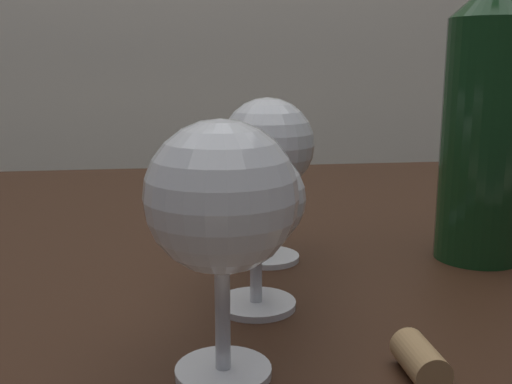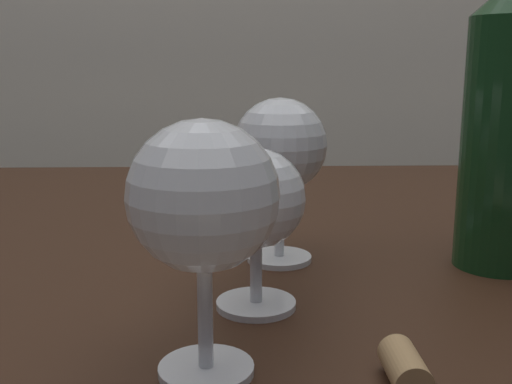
{
  "view_description": "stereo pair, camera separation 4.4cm",
  "coord_description": "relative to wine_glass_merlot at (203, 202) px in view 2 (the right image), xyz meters",
  "views": [
    {
      "loc": [
        0.02,
        -0.63,
        0.92
      ],
      "look_at": [
        0.07,
        -0.2,
        0.82
      ],
      "focal_mm": 43.12,
      "sensor_mm": 36.0,
      "label": 1
    },
    {
      "loc": [
        0.06,
        -0.63,
        0.92
      ],
      "look_at": [
        0.07,
        -0.2,
        0.82
      ],
      "focal_mm": 43.12,
      "sensor_mm": 36.0,
      "label": 2
    }
  ],
  "objects": [
    {
      "name": "dining_table",
      "position": [
        -0.04,
        0.3,
        -0.19
      ],
      "size": [
        1.39,
        0.84,
        0.73
      ],
      "color": "#382114",
      "rests_on": "ground_plane"
    },
    {
      "name": "wine_glass_merlot",
      "position": [
        0.0,
        0.0,
        0.0
      ],
      "size": [
        0.09,
        0.09,
        0.15
      ],
      "color": "white",
      "rests_on": "dining_table"
    },
    {
      "name": "wine_glass_cabernet",
      "position": [
        0.03,
        0.1,
        -0.02
      ],
      "size": [
        0.07,
        0.07,
        0.12
      ],
      "color": "white",
      "rests_on": "dining_table"
    },
    {
      "name": "wine_glass_chardonnay",
      "position": [
        0.06,
        0.21,
        0.0
      ],
      "size": [
        0.08,
        0.08,
        0.15
      ],
      "color": "white",
      "rests_on": "dining_table"
    },
    {
      "name": "wine_bottle",
      "position": [
        0.25,
        0.19,
        0.03
      ],
      "size": [
        0.08,
        0.08,
        0.33
      ],
      "color": "#143819",
      "rests_on": "dining_table"
    },
    {
      "name": "cork",
      "position": [
        0.11,
        -0.02,
        -0.09
      ],
      "size": [
        0.02,
        0.04,
        0.02
      ],
      "primitive_type": "cylinder",
      "rotation": [
        1.57,
        0.0,
        0.0
      ],
      "color": "tan",
      "rests_on": "dining_table"
    }
  ]
}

